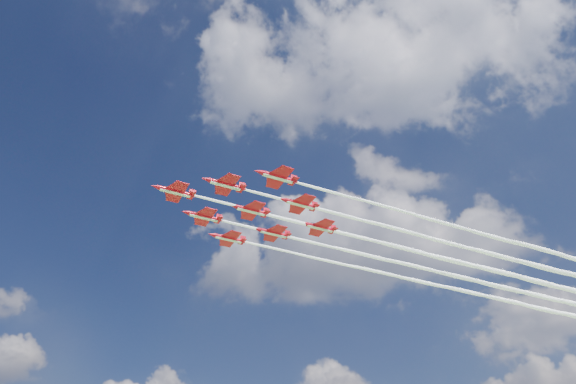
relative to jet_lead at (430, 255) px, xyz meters
name	(u,v)px	position (x,y,z in m)	size (l,w,h in m)	color
jet_lead	(430,255)	(0.00, 0.00, 0.00)	(110.38, 102.28, 2.54)	red
jet_row2_port	(476,250)	(11.97, 0.74, 0.00)	(110.38, 102.28, 2.54)	red
jet_row2_starb	(440,272)	(1.67, 11.88, 0.00)	(110.38, 102.28, 2.54)	red
jet_row3_port	(523,245)	(23.94, 1.48, 0.00)	(110.38, 102.28, 2.54)	red
jet_row3_centre	(483,268)	(13.64, 12.62, 0.00)	(110.38, 102.28, 2.54)	red
jet_row3_starb	(449,288)	(3.33, 23.76, 0.00)	(110.38, 102.28, 2.54)	red
jet_row4_port	(528,263)	(25.61, 13.36, 0.00)	(110.38, 102.28, 2.54)	red
jet_row4_starb	(490,284)	(15.31, 24.50, 0.00)	(110.38, 102.28, 2.54)	red
jet_tail	(532,280)	(27.28, 25.24, 0.00)	(110.38, 102.28, 2.54)	red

